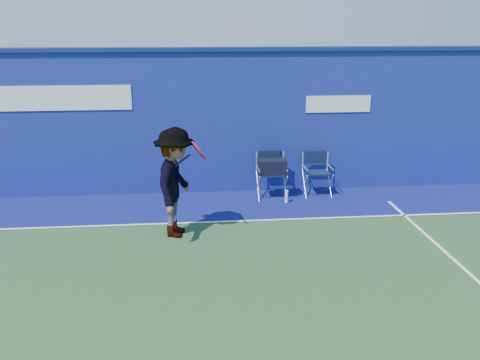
{
  "coord_description": "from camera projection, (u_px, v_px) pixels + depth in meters",
  "views": [
    {
      "loc": [
        0.5,
        -5.6,
        3.54
      ],
      "look_at": [
        1.26,
        2.6,
        1.0
      ],
      "focal_mm": 38.0,
      "sensor_mm": 36.0,
      "label": 1
    }
  ],
  "objects": [
    {
      "name": "ground",
      "position": [
        159.0,
        320.0,
        6.32
      ],
      "size": [
        80.0,
        80.0,
        0.0
      ],
      "primitive_type": "plane",
      "color": "#294E2A",
      "rests_on": "ground"
    },
    {
      "name": "stadium_wall",
      "position": [
        170.0,
        121.0,
        10.81
      ],
      "size": [
        24.0,
        0.5,
        3.08
      ],
      "color": "navy",
      "rests_on": "ground"
    },
    {
      "name": "out_of_bounds_strip",
      "position": [
        171.0,
        207.0,
        10.22
      ],
      "size": [
        24.0,
        1.8,
        0.01
      ],
      "primitive_type": "cube",
      "color": "navy",
      "rests_on": "ground"
    },
    {
      "name": "court_lines",
      "position": [
        161.0,
        295.0,
        6.89
      ],
      "size": [
        24.0,
        12.0,
        0.01
      ],
      "color": "white",
      "rests_on": "out_of_bounds_strip"
    },
    {
      "name": "directors_chair_left",
      "position": [
        271.0,
        179.0,
        10.7
      ],
      "size": [
        0.58,
        0.53,
        0.98
      ],
      "color": "silver",
      "rests_on": "ground"
    },
    {
      "name": "directors_chair_right",
      "position": [
        317.0,
        182.0,
        10.9
      ],
      "size": [
        0.55,
        0.49,
        0.92
      ],
      "color": "silver",
      "rests_on": "ground"
    },
    {
      "name": "water_bottle",
      "position": [
        286.0,
        197.0,
        10.45
      ],
      "size": [
        0.07,
        0.07,
        0.26
      ],
      "primitive_type": "cylinder",
      "color": "silver",
      "rests_on": "ground"
    },
    {
      "name": "tennis_player",
      "position": [
        176.0,
        183.0,
        8.64
      ],
      "size": [
        1.03,
        1.35,
        1.9
      ],
      "color": "#EA4738",
      "rests_on": "ground"
    }
  ]
}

